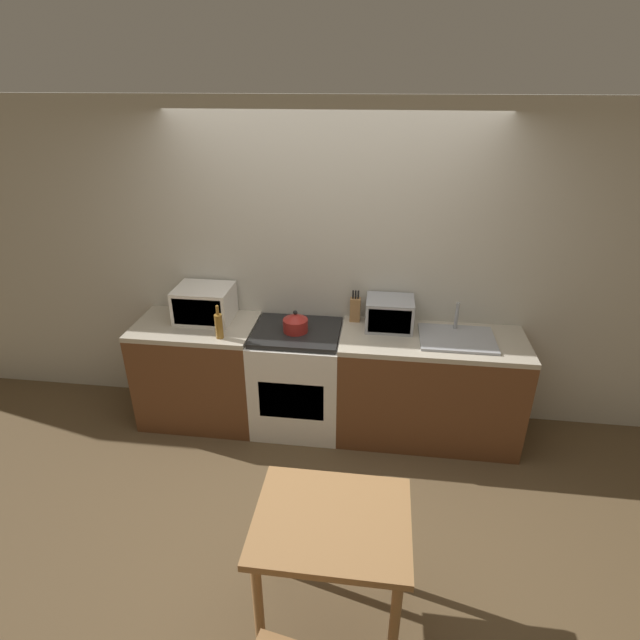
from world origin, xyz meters
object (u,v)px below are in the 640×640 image
toaster_oven (390,314)px  microwave (204,304)px  dining_table (332,536)px  kettle (295,323)px  stove_range (298,378)px  bottle (219,325)px

toaster_oven → microwave: bearing=-178.7°
dining_table → kettle: bearing=105.6°
stove_range → toaster_oven: size_ratio=2.42×
bottle → toaster_oven: 1.33m
kettle → dining_table: 1.79m
bottle → stove_range: bearing=19.4°
stove_range → kettle: 0.53m
stove_range → toaster_oven: 0.94m
dining_table → bottle: bearing=124.3°
bottle → dining_table: bearing=-55.7°
stove_range → microwave: 0.98m
kettle → toaster_oven: size_ratio=0.53×
bottle → toaster_oven: size_ratio=0.72×
toaster_oven → stove_range: bearing=-169.0°
kettle → stove_range: bearing=74.8°
bottle → toaster_oven: bearing=14.7°
kettle → microwave: 0.79m
stove_range → microwave: size_ratio=2.00×
stove_range → bottle: (-0.56, -0.20, 0.56)m
kettle → bottle: bottle is taller
kettle → toaster_oven: bearing=12.1°
toaster_oven → dining_table: (-0.26, -1.85, -0.38)m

